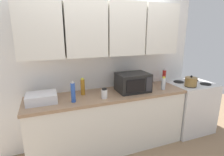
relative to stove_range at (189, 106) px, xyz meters
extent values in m
cube|color=white|center=(-1.57, 0.35, 0.85)|extent=(3.23, 0.06, 2.60)
cube|color=white|center=(-2.44, 0.16, 1.37)|extent=(0.56, 0.33, 0.75)
cube|color=white|center=(-1.86, 0.16, 1.37)|extent=(0.56, 0.33, 0.75)
cube|color=white|center=(-1.28, 0.16, 1.37)|extent=(0.56, 0.33, 0.75)
cube|color=white|center=(-0.69, 0.16, 1.37)|extent=(0.56, 0.33, 0.75)
cube|color=white|center=(-1.57, 0.02, -0.02)|extent=(2.33, 0.60, 0.86)
cube|color=#9E7A5B|center=(-1.57, 0.02, 0.43)|extent=(2.36, 0.63, 0.04)
cube|color=silver|center=(0.00, 0.00, 0.00)|extent=(0.76, 0.64, 0.90)
cylinder|color=black|center=(-0.17, -0.14, 0.45)|extent=(0.18, 0.18, 0.01)
cylinder|color=black|center=(0.17, -0.14, 0.45)|extent=(0.18, 0.18, 0.01)
cylinder|color=black|center=(-0.17, 0.14, 0.45)|extent=(0.18, 0.18, 0.01)
cylinder|color=black|center=(0.17, 0.14, 0.45)|extent=(0.18, 0.18, 0.01)
cylinder|color=olive|center=(-0.17, -0.14, 0.53)|extent=(0.19, 0.19, 0.14)
sphere|color=black|center=(-0.17, -0.14, 0.62)|extent=(0.04, 0.04, 0.04)
cube|color=black|center=(-1.18, 0.00, 0.59)|extent=(0.48, 0.36, 0.28)
cube|color=black|center=(-1.23, -0.18, 0.59)|extent=(0.29, 0.01, 0.18)
cube|color=#2D2D33|center=(-1.01, -0.18, 0.59)|extent=(0.10, 0.01, 0.21)
cube|color=silver|center=(-2.49, 0.02, 0.51)|extent=(0.38, 0.30, 0.12)
cylinder|color=#2D56B7|center=(-2.11, -0.12, 0.57)|extent=(0.06, 0.06, 0.25)
cylinder|color=silver|center=(-2.11, -0.12, 0.71)|extent=(0.03, 0.03, 0.02)
cylinder|color=#AD701E|center=(-1.93, 0.11, 0.56)|extent=(0.06, 0.06, 0.23)
cylinder|color=yellow|center=(-1.93, 0.11, 0.69)|extent=(0.04, 0.04, 0.02)
cylinder|color=red|center=(-0.48, 0.17, 0.57)|extent=(0.06, 0.06, 0.24)
cylinder|color=silver|center=(-0.48, 0.17, 0.70)|extent=(0.04, 0.04, 0.02)
cylinder|color=white|center=(-1.69, -0.13, 0.51)|extent=(0.08, 0.08, 0.12)
cylinder|color=black|center=(-1.69, -0.13, 0.58)|extent=(0.07, 0.07, 0.02)
cylinder|color=silver|center=(-0.69, -0.11, 0.54)|extent=(0.07, 0.07, 0.19)
cylinder|color=yellow|center=(-0.69, -0.11, 0.64)|extent=(0.04, 0.04, 0.02)
camera|label=1|loc=(-2.41, -2.32, 1.35)|focal=28.44mm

